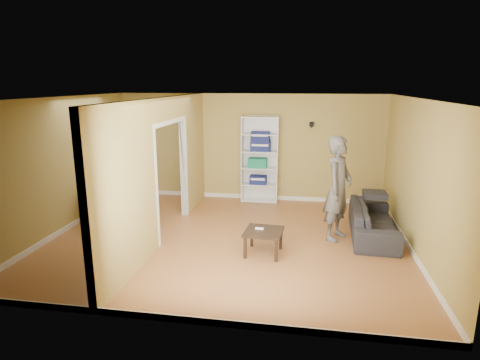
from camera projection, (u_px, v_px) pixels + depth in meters
name	position (u px, v px, depth m)	size (l,w,h in m)	color
room_shell	(227.00, 171.00, 7.21)	(6.50, 6.50, 6.50)	#9D5B31
partition	(164.00, 169.00, 7.40)	(0.22, 5.50, 2.60)	tan
wall_speaker	(312.00, 124.00, 9.42)	(0.10, 0.10, 0.10)	black
sofa	(373.00, 216.00, 7.60)	(0.87, 2.04, 0.78)	black
person	(339.00, 180.00, 7.31)	(0.64, 0.83, 2.27)	slate
bookshelf	(260.00, 159.00, 9.73)	(0.88, 0.38, 2.08)	white
paper_box_navy_a	(258.00, 180.00, 9.80)	(0.40, 0.26, 0.20)	navy
paper_box_teal	(258.00, 163.00, 9.70)	(0.45, 0.29, 0.23)	#155F56
paper_box_navy_b	(261.00, 146.00, 9.60)	(0.46, 0.30, 0.24)	#0F1848
paper_box_navy_c	(260.00, 137.00, 9.55)	(0.43, 0.28, 0.22)	navy
coffee_table	(264.00, 234.00, 6.81)	(0.63, 0.63, 0.42)	black
game_controller	(259.00, 228.00, 6.85)	(0.14, 0.04, 0.03)	white
dining_table	(122.00, 188.00, 8.39)	(1.27, 0.84, 0.79)	#CCC285
chair_left	(92.00, 197.00, 8.51)	(0.46, 0.46, 1.00)	tan
chair_near	(115.00, 207.00, 7.82)	(0.46, 0.46, 1.00)	tan
chair_far	(139.00, 191.00, 8.93)	(0.47, 0.47, 1.02)	tan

